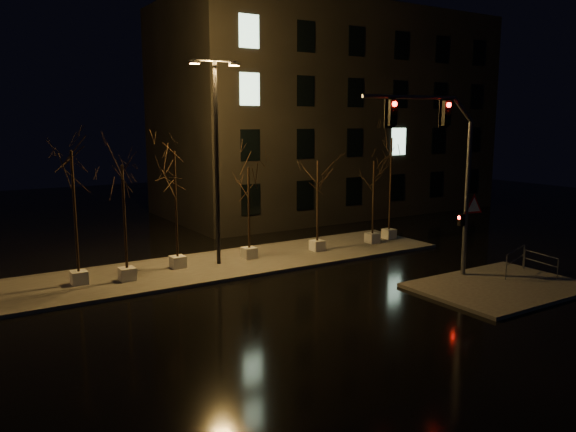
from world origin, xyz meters
TOP-DOWN VIEW (x-y plane):
  - ground at (0.00, 0.00)m, footprint 90.00×90.00m
  - median at (0.00, 6.00)m, footprint 22.00×5.00m
  - sidewalk_corner at (7.50, -3.50)m, footprint 7.00×5.00m
  - building at (14.00, 18.00)m, footprint 25.00×12.00m
  - tree_0 at (-7.43, 6.06)m, footprint 1.80×1.80m
  - tree_1 at (-5.54, 5.54)m, footprint 1.80×1.80m
  - tree_2 at (-2.93, 6.37)m, footprint 1.80×1.80m
  - tree_3 at (0.78, 6.22)m, footprint 1.80×1.80m
  - tree_4 at (4.64, 5.80)m, footprint 1.80×1.80m
  - tree_5 at (8.39, 5.75)m, footprint 1.80×1.80m
  - tree_6 at (10.00, 6.14)m, footprint 1.80×1.80m
  - traffic_signal_mast at (6.24, -1.34)m, footprint 6.34×1.00m
  - streetlight_main at (-0.97, 6.05)m, footprint 2.39×0.47m
  - guard_rail_a at (9.54, -2.68)m, footprint 2.44×0.89m
  - guard_rail_b at (10.50, -3.29)m, footprint 0.36×1.91m

SIDE VIEW (x-z plane):
  - ground at x=0.00m, z-range 0.00..0.00m
  - median at x=0.00m, z-range 0.00..0.15m
  - sidewalk_corner at x=7.50m, z-range 0.00..0.15m
  - guard_rail_b at x=10.50m, z-range 0.28..1.20m
  - guard_rail_a at x=9.54m, z-range 0.32..1.43m
  - tree_3 at x=0.78m, z-range 1.36..6.02m
  - tree_5 at x=8.39m, z-range 1.38..6.10m
  - tree_4 at x=4.64m, z-range 1.41..6.29m
  - tree_1 at x=-5.54m, z-range 1.47..6.57m
  - tree_2 at x=-2.93m, z-range 1.59..7.16m
  - tree_0 at x=-7.43m, z-range 1.64..7.39m
  - tree_6 at x=10.00m, z-range 1.70..7.71m
  - traffic_signal_mast at x=6.24m, z-range 1.37..9.18m
  - streetlight_main at x=-0.97m, z-range 0.88..10.42m
  - building at x=14.00m, z-range 0.00..15.00m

